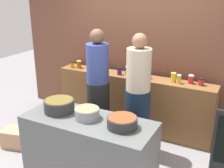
{
  "coord_description": "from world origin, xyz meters",
  "views": [
    {
      "loc": [
        1.72,
        -2.95,
        2.36
      ],
      "look_at": [
        0.0,
        0.35,
        1.05
      ],
      "focal_mm": 44.79,
      "sensor_mm": 36.0,
      "label": 1
    }
  ],
  "objects": [
    {
      "name": "display_shelf",
      "position": [
        0.0,
        1.1,
        0.48
      ],
      "size": [
        2.7,
        0.36,
        0.96
      ],
      "primitive_type": "cube",
      "color": "brown",
      "rests_on": "ground"
    },
    {
      "name": "preserve_jar_7",
      "position": [
        0.67,
        1.11,
        1.03
      ],
      "size": [
        0.08,
        0.08,
        0.14
      ],
      "color": "yellow",
      "rests_on": "display_shelf"
    },
    {
      "name": "preserve_jar_10",
      "position": [
        1.08,
        1.14,
        1.01
      ],
      "size": [
        0.09,
        0.09,
        0.11
      ],
      "color": "#A82827",
      "rests_on": "display_shelf"
    },
    {
      "name": "preserve_jar_9",
      "position": [
        0.93,
        1.16,
        1.02
      ],
      "size": [
        0.09,
        0.09,
        0.13
      ],
      "color": "#B52225",
      "rests_on": "display_shelf"
    },
    {
      "name": "preserve_jar_0",
      "position": [
        -1.18,
        1.05,
        1.01
      ],
      "size": [
        0.07,
        0.07,
        0.1
      ],
      "color": "orange",
      "rests_on": "display_shelf"
    },
    {
      "name": "preserve_jar_1",
      "position": [
        -1.05,
        1.08,
        1.03
      ],
      "size": [
        0.09,
        0.09,
        0.14
      ],
      "color": "#924D0B",
      "rests_on": "display_shelf"
    },
    {
      "name": "preserve_jar_4",
      "position": [
        -0.1,
        1.13,
        1.03
      ],
      "size": [
        0.09,
        0.09,
        0.14
      ],
      "color": "#254B3B",
      "rests_on": "display_shelf"
    },
    {
      "name": "cook_with_tongs",
      "position": [
        -0.34,
        0.54,
        0.81
      ],
      "size": [
        0.36,
        0.36,
        1.78
      ],
      "color": "black",
      "rests_on": "ground"
    },
    {
      "name": "storefront_wall",
      "position": [
        0.0,
        1.45,
        1.5
      ],
      "size": [
        4.8,
        0.12,
        3.0
      ],
      "primitive_type": "cube",
      "color": "brown",
      "rests_on": "ground"
    },
    {
      "name": "preserve_jar_8",
      "position": [
        0.77,
        1.08,
        1.03
      ],
      "size": [
        0.07,
        0.07,
        0.14
      ],
      "color": "gold",
      "rests_on": "display_shelf"
    },
    {
      "name": "prep_table",
      "position": [
        0.0,
        -0.3,
        0.39
      ],
      "size": [
        1.7,
        0.7,
        0.78
      ],
      "primitive_type": "cube",
      "color": "#5A5D5D",
      "rests_on": "ground"
    },
    {
      "name": "preserve_jar_3",
      "position": [
        -0.23,
        1.05,
        1.02
      ],
      "size": [
        0.08,
        0.08,
        0.12
      ],
      "color": "#501E5D",
      "rests_on": "display_shelf"
    },
    {
      "name": "preserve_jar_6",
      "position": [
        0.27,
        1.09,
        1.01
      ],
      "size": [
        0.08,
        0.08,
        0.1
      ],
      "color": "red",
      "rests_on": "display_shelf"
    },
    {
      "name": "cooking_pot_center",
      "position": [
        -0.03,
        -0.28,
        0.85
      ],
      "size": [
        0.31,
        0.31,
        0.14
      ],
      "color": "gray",
      "rests_on": "prep_table"
    },
    {
      "name": "preserve_jar_5",
      "position": [
        0.11,
        1.15,
        1.03
      ],
      "size": [
        0.08,
        0.08,
        0.13
      ],
      "color": "#2C4A36",
      "rests_on": "display_shelf"
    },
    {
      "name": "bread_crate",
      "position": [
        -1.36,
        -0.26,
        0.14
      ],
      "size": [
        0.45,
        0.39,
        0.28
      ],
      "primitive_type": "cube",
      "rotation": [
        0.0,
        0.0,
        0.25
      ],
      "color": "tan",
      "rests_on": "ground"
    },
    {
      "name": "preserve_jar_2",
      "position": [
        -0.73,
        1.11,
        1.03
      ],
      "size": [
        0.08,
        0.08,
        0.15
      ],
      "color": "olive",
      "rests_on": "display_shelf"
    },
    {
      "name": "cooking_pot_right",
      "position": [
        0.47,
        -0.29,
        0.85
      ],
      "size": [
        0.36,
        0.36,
        0.13
      ],
      "color": "#2D2D2D",
      "rests_on": "prep_table"
    },
    {
      "name": "ground",
      "position": [
        0.0,
        0.0,
        0.0
      ],
      "size": [
        12.0,
        12.0,
        0.0
      ],
      "primitive_type": "plane",
      "color": "gray"
    },
    {
      "name": "cook_in_cap",
      "position": [
        0.34,
        0.49,
        0.81
      ],
      "size": [
        0.36,
        0.36,
        1.77
      ],
      "color": "#132336",
      "rests_on": "ground"
    },
    {
      "name": "cooking_pot_left",
      "position": [
        -0.46,
        -0.27,
        0.87
      ],
      "size": [
        0.4,
        0.4,
        0.17
      ],
      "color": "#2D2D2D",
      "rests_on": "prep_table"
    }
  ]
}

